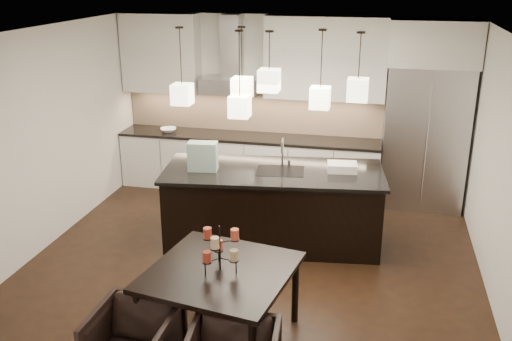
# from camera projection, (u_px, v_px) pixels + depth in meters

# --- Properties ---
(floor) EXTENTS (5.50, 5.50, 0.02)m
(floor) POSITION_uv_depth(u_px,v_px,m) (253.00, 263.00, 7.12)
(floor) COLOR black
(floor) RESTS_ON ground
(ceiling) EXTENTS (5.50, 5.50, 0.02)m
(ceiling) POSITION_uv_depth(u_px,v_px,m) (252.00, 32.00, 6.18)
(ceiling) COLOR white
(ceiling) RESTS_ON wall_back
(wall_back) EXTENTS (5.50, 0.02, 2.80)m
(wall_back) POSITION_uv_depth(u_px,v_px,m) (290.00, 104.00, 9.19)
(wall_back) COLOR silver
(wall_back) RESTS_ON ground
(wall_front) EXTENTS (5.50, 0.02, 2.80)m
(wall_front) POSITION_uv_depth(u_px,v_px,m) (167.00, 272.00, 4.11)
(wall_front) COLOR silver
(wall_front) RESTS_ON ground
(wall_left) EXTENTS (0.02, 5.50, 2.80)m
(wall_left) POSITION_uv_depth(u_px,v_px,m) (40.00, 141.00, 7.21)
(wall_left) COLOR silver
(wall_left) RESTS_ON ground
(wall_right) EXTENTS (0.02, 5.50, 2.80)m
(wall_right) POSITION_uv_depth(u_px,v_px,m) (504.00, 173.00, 6.08)
(wall_right) COLOR silver
(wall_right) RESTS_ON ground
(refrigerator) EXTENTS (1.20, 0.72, 2.15)m
(refrigerator) POSITION_uv_depth(u_px,v_px,m) (425.00, 138.00, 8.52)
(refrigerator) COLOR #B7B7BA
(refrigerator) RESTS_ON floor
(fridge_panel) EXTENTS (1.26, 0.72, 0.65)m
(fridge_panel) POSITION_uv_depth(u_px,v_px,m) (434.00, 43.00, 8.05)
(fridge_panel) COLOR silver
(fridge_panel) RESTS_ON refrigerator
(lower_cabinets) EXTENTS (4.21, 0.62, 0.88)m
(lower_cabinets) POSITION_uv_depth(u_px,v_px,m) (248.00, 164.00, 9.33)
(lower_cabinets) COLOR silver
(lower_cabinets) RESTS_ON floor
(countertop) EXTENTS (4.21, 0.66, 0.04)m
(countertop) POSITION_uv_depth(u_px,v_px,m) (248.00, 137.00, 9.18)
(countertop) COLOR black
(countertop) RESTS_ON lower_cabinets
(backsplash) EXTENTS (4.21, 0.02, 0.63)m
(backsplash) POSITION_uv_depth(u_px,v_px,m) (252.00, 112.00, 9.34)
(backsplash) COLOR #D7B490
(backsplash) RESTS_ON countertop
(upper_cab_left) EXTENTS (1.25, 0.35, 1.25)m
(upper_cab_left) POSITION_uv_depth(u_px,v_px,m) (161.00, 53.00, 9.18)
(upper_cab_left) COLOR silver
(upper_cab_left) RESTS_ON wall_back
(upper_cab_right) EXTENTS (1.85, 0.35, 1.25)m
(upper_cab_right) POSITION_uv_depth(u_px,v_px,m) (325.00, 58.00, 8.64)
(upper_cab_right) COLOR silver
(upper_cab_right) RESTS_ON wall_back
(hood_canopy) EXTENTS (0.90, 0.52, 0.24)m
(hood_canopy) POSITION_uv_depth(u_px,v_px,m) (230.00, 85.00, 9.01)
(hood_canopy) COLOR #B7B7BA
(hood_canopy) RESTS_ON wall_back
(hood_chimney) EXTENTS (0.30, 0.28, 0.96)m
(hood_chimney) POSITION_uv_depth(u_px,v_px,m) (232.00, 46.00, 8.91)
(hood_chimney) COLOR #B7B7BA
(hood_chimney) RESTS_ON hood_canopy
(fruit_bowl) EXTENTS (0.34, 0.34, 0.06)m
(fruit_bowl) POSITION_uv_depth(u_px,v_px,m) (168.00, 130.00, 9.39)
(fruit_bowl) COLOR silver
(fruit_bowl) RESTS_ON countertop
(island_body) EXTENTS (2.85, 1.42, 0.96)m
(island_body) POSITION_uv_depth(u_px,v_px,m) (273.00, 208.00, 7.53)
(island_body) COLOR black
(island_body) RESTS_ON floor
(island_top) EXTENTS (2.95, 1.52, 0.04)m
(island_top) POSITION_uv_depth(u_px,v_px,m) (273.00, 172.00, 7.36)
(island_top) COLOR black
(island_top) RESTS_ON island_body
(faucet) EXTENTS (0.14, 0.27, 0.42)m
(faucet) POSITION_uv_depth(u_px,v_px,m) (283.00, 152.00, 7.37)
(faucet) COLOR silver
(faucet) RESTS_ON island_top
(tote_bag) EXTENTS (0.39, 0.24, 0.37)m
(tote_bag) POSITION_uv_depth(u_px,v_px,m) (203.00, 156.00, 7.29)
(tote_bag) COLOR #1F5239
(tote_bag) RESTS_ON island_top
(food_container) EXTENTS (0.40, 0.31, 0.11)m
(food_container) POSITION_uv_depth(u_px,v_px,m) (342.00, 167.00, 7.29)
(food_container) COLOR silver
(food_container) RESTS_ON island_top
(dining_table) EXTENTS (1.50, 1.50, 0.78)m
(dining_table) POSITION_uv_depth(u_px,v_px,m) (221.00, 305.00, 5.52)
(dining_table) COLOR black
(dining_table) RESTS_ON floor
(candelabra) EXTENTS (0.43, 0.43, 0.46)m
(candelabra) POSITION_uv_depth(u_px,v_px,m) (220.00, 248.00, 5.31)
(candelabra) COLOR black
(candelabra) RESTS_ON dining_table
(candle_a) EXTENTS (0.09, 0.09, 0.10)m
(candle_a) POSITION_uv_depth(u_px,v_px,m) (234.00, 255.00, 5.28)
(candle_a) COLOR #D3B288
(candle_a) RESTS_ON candelabra
(candle_b) EXTENTS (0.09, 0.09, 0.10)m
(candle_b) POSITION_uv_depth(u_px,v_px,m) (219.00, 245.00, 5.46)
(candle_b) COLOR #CD5037
(candle_b) RESTS_ON candelabra
(candle_c) EXTENTS (0.09, 0.09, 0.10)m
(candle_c) POSITION_uv_depth(u_px,v_px,m) (207.00, 257.00, 5.25)
(candle_c) COLOR #AC3625
(candle_c) RESTS_ON candelabra
(candle_d) EXTENTS (0.09, 0.09, 0.10)m
(candle_d) POSITION_uv_depth(u_px,v_px,m) (235.00, 234.00, 5.31)
(candle_d) COLOR #CD5037
(candle_d) RESTS_ON candelabra
(candle_e) EXTENTS (0.09, 0.09, 0.10)m
(candle_e) POSITION_uv_depth(u_px,v_px,m) (207.00, 233.00, 5.34)
(candle_e) COLOR #AC3625
(candle_e) RESTS_ON candelabra
(candle_f) EXTENTS (0.09, 0.09, 0.10)m
(candle_f) POSITION_uv_depth(u_px,v_px,m) (215.00, 243.00, 5.15)
(candle_f) COLOR #D3B288
(candle_f) RESTS_ON candelabra
(pendant_a) EXTENTS (0.24, 0.24, 0.26)m
(pendant_a) POSITION_uv_depth(u_px,v_px,m) (182.00, 94.00, 7.17)
(pendant_a) COLOR beige
(pendant_a) RESTS_ON ceiling
(pendant_b) EXTENTS (0.24, 0.24, 0.26)m
(pendant_b) POSITION_uv_depth(u_px,v_px,m) (242.00, 88.00, 7.19)
(pendant_b) COLOR beige
(pendant_b) RESTS_ON ceiling
(pendant_c) EXTENTS (0.24, 0.24, 0.26)m
(pendant_c) POSITION_uv_depth(u_px,v_px,m) (269.00, 80.00, 6.67)
(pendant_c) COLOR beige
(pendant_c) RESTS_ON ceiling
(pendant_d) EXTENTS (0.24, 0.24, 0.26)m
(pendant_d) POSITION_uv_depth(u_px,v_px,m) (320.00, 98.00, 6.91)
(pendant_d) COLOR beige
(pendant_d) RESTS_ON ceiling
(pendant_e) EXTENTS (0.24, 0.24, 0.26)m
(pendant_e) POSITION_uv_depth(u_px,v_px,m) (358.00, 90.00, 6.58)
(pendant_e) COLOR beige
(pendant_e) RESTS_ON ceiling
(pendant_f) EXTENTS (0.24, 0.24, 0.26)m
(pendant_f) POSITION_uv_depth(u_px,v_px,m) (240.00, 106.00, 6.84)
(pendant_f) COLOR beige
(pendant_f) RESTS_ON ceiling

